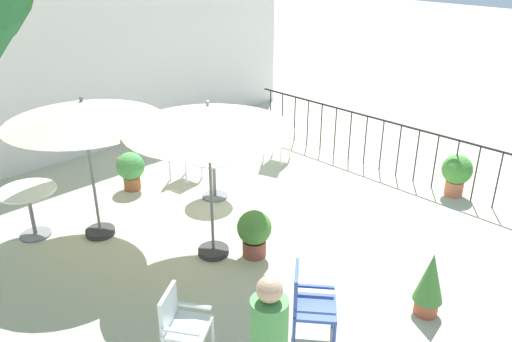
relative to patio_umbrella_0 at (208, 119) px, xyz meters
name	(u,v)px	position (x,y,z in m)	size (l,w,h in m)	color
ground_plane	(255,226)	(0.97, 0.14, -2.02)	(60.00, 60.00, 0.00)	#B9B695
villa_facade	(90,57)	(0.97, 4.81, -0.08)	(10.37, 0.30, 3.87)	white
terrace_railing	(374,134)	(4.18, 0.14, -1.34)	(0.03, 5.85, 1.01)	black
patio_umbrella_0	(208,119)	(0.00, 0.00, 0.00)	(2.19, 2.19, 2.26)	#2D2D2D
patio_umbrella_1	(83,113)	(-0.87, 1.61, -0.09)	(2.17, 2.17, 2.16)	#2D2D2D
cafe_table_0	(29,204)	(-1.59, 2.27, -1.48)	(0.83, 0.83, 0.77)	white
cafe_table_1	(214,170)	(1.17, 1.32, -1.50)	(0.80, 0.80, 0.74)	white
patio_chair_0	(307,301)	(-0.38, -2.03, -1.50)	(0.66, 0.66, 0.92)	#324CA1
patio_chair_1	(181,322)	(-1.55, -1.32, -1.52)	(0.61, 0.61, 0.86)	silver
patio_chair_2	(275,137)	(3.02, 1.65, -1.49)	(0.56, 0.54, 0.95)	white
patio_chair_3	(182,152)	(1.26, 2.34, -1.49)	(0.51, 0.51, 0.89)	white
potted_plant_0	(254,232)	(0.39, -0.44, -1.63)	(0.49, 0.49, 0.69)	brown
potted_plant_1	(457,172)	(4.18, -1.55, -1.59)	(0.52, 0.52, 0.74)	#C76B49
potted_plant_2	(131,168)	(0.32, 2.60, -1.62)	(0.50, 0.50, 0.70)	#955633
potted_plant_3	(430,282)	(0.97, -2.77, -1.57)	(0.35, 0.35, 0.84)	#AC5237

